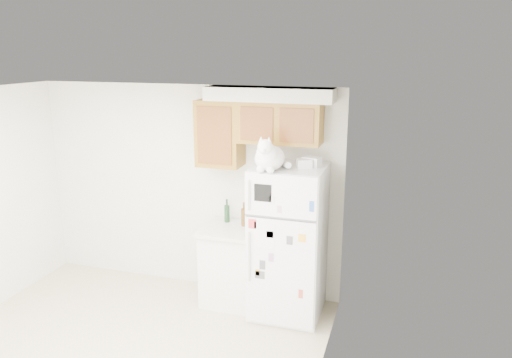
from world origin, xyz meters
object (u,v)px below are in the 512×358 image
at_px(refrigerator, 288,242).
at_px(bottle_green, 227,211).
at_px(base_counter, 231,264).
at_px(cat, 269,157).
at_px(bottle_amber, 244,214).
at_px(storage_box_front, 304,164).
at_px(storage_box_back, 312,161).

height_order(refrigerator, bottle_green, refrigerator).
relative_size(base_counter, cat, 1.71).
bearing_deg(bottle_amber, refrigerator, -16.59).
distance_m(storage_box_front, bottle_green, 1.20).
xyz_separation_m(base_counter, bottle_green, (-0.11, 0.16, 0.60)).
height_order(base_counter, bottle_amber, bottle_amber).
distance_m(refrigerator, bottle_green, 0.86).
bearing_deg(storage_box_back, refrigerator, -144.98).
bearing_deg(cat, bottle_green, 143.50).
distance_m(refrigerator, bottle_amber, 0.62).
xyz_separation_m(cat, storage_box_front, (0.32, 0.22, -0.10)).
relative_size(base_counter, storage_box_front, 6.13).
distance_m(refrigerator, base_counter, 0.79).
distance_m(cat, bottle_green, 1.12).
bearing_deg(base_counter, refrigerator, -6.09).
height_order(base_counter, bottle_green, bottle_green).
xyz_separation_m(refrigerator, storage_box_front, (0.16, -0.01, 0.89)).
distance_m(storage_box_front, bottle_amber, 1.01).
bearing_deg(bottle_green, storage_box_front, -14.70).
bearing_deg(cat, refrigerator, 56.69).
distance_m(cat, storage_box_back, 0.50).
height_order(base_counter, storage_box_back, storage_box_back).
distance_m(cat, bottle_amber, 0.97).
relative_size(refrigerator, base_counter, 1.85).
height_order(cat, bottle_amber, cat).
distance_m(refrigerator, storage_box_front, 0.91).
height_order(cat, storage_box_front, cat).
bearing_deg(cat, base_counter, 149.73).
bearing_deg(bottle_green, refrigerator, -16.52).
bearing_deg(base_counter, cat, -30.27).
xyz_separation_m(base_counter, storage_box_front, (0.85, -0.09, 1.28)).
xyz_separation_m(base_counter, storage_box_back, (0.91, 0.01, 1.29)).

